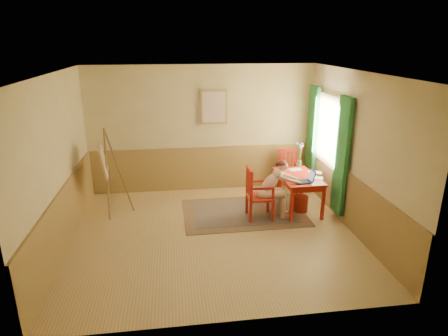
{
  "coord_description": "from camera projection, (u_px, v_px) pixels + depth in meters",
  "views": [
    {
      "loc": [
        -0.67,
        -6.1,
        3.3
      ],
      "look_at": [
        0.25,
        0.55,
        1.05
      ],
      "focal_mm": 30.95,
      "sensor_mm": 36.0,
      "label": 1
    }
  ],
  "objects": [
    {
      "name": "table",
      "position": [
        298.0,
        180.0,
        7.69
      ],
      "size": [
        0.76,
        1.22,
        0.72
      ],
      "color": "red",
      "rests_on": "room"
    },
    {
      "name": "chair_left",
      "position": [
        257.0,
        193.0,
        7.33
      ],
      "size": [
        0.48,
        0.46,
        1.03
      ],
      "color": "red",
      "rests_on": "room"
    },
    {
      "name": "room",
      "position": [
        214.0,
        159.0,
        6.42
      ],
      "size": [
        5.04,
        4.54,
        2.84
      ],
      "color": "tan",
      "rests_on": "ground"
    },
    {
      "name": "easel",
      "position": [
        105.0,
        164.0,
        7.36
      ],
      "size": [
        0.63,
        0.78,
        1.74
      ],
      "color": "olive",
      "rests_on": "room"
    },
    {
      "name": "chair_back",
      "position": [
        288.0,
        171.0,
        8.66
      ],
      "size": [
        0.49,
        0.51,
        0.96
      ],
      "color": "red",
      "rests_on": "room"
    },
    {
      "name": "rug",
      "position": [
        244.0,
        212.0,
        7.71
      ],
      "size": [
        2.41,
        1.62,
        0.02
      ],
      "color": "#8C7251",
      "rests_on": "room"
    },
    {
      "name": "figure",
      "position": [
        274.0,
        186.0,
        7.32
      ],
      "size": [
        0.86,
        0.37,
        1.17
      ],
      "color": "beige",
      "rests_on": "room"
    },
    {
      "name": "wall_portrait",
      "position": [
        214.0,
        107.0,
        8.37
      ],
      "size": [
        0.6,
        0.05,
        0.76
      ],
      "color": "#A38855",
      "rests_on": "room"
    },
    {
      "name": "papers",
      "position": [
        311.0,
        176.0,
        7.66
      ],
      "size": [
        0.64,
        1.09,
        0.0
      ],
      "color": "white",
      "rests_on": "table"
    },
    {
      "name": "laptop",
      "position": [
        306.0,
        180.0,
        7.31
      ],
      "size": [
        0.39,
        0.26,
        0.23
      ],
      "color": "#1E2338",
      "rests_on": "table"
    },
    {
      "name": "wainscot",
      "position": [
        209.0,
        191.0,
        7.46
      ],
      "size": [
        5.0,
        4.5,
        1.0
      ],
      "color": "#9E7C43",
      "rests_on": "room"
    },
    {
      "name": "wastebasket",
      "position": [
        300.0,
        204.0,
        7.74
      ],
      "size": [
        0.35,
        0.35,
        0.32
      ],
      "primitive_type": "cylinder",
      "rotation": [
        0.0,
        0.0,
        0.2
      ],
      "color": "#A62F21",
      "rests_on": "room"
    },
    {
      "name": "window",
      "position": [
        327.0,
        141.0,
        7.79
      ],
      "size": [
        0.12,
        2.01,
        2.2
      ],
      "color": "white",
      "rests_on": "room"
    },
    {
      "name": "vase",
      "position": [
        300.0,
        156.0,
        8.11
      ],
      "size": [
        0.17,
        0.26,
        0.53
      ],
      "color": "#3F724C",
      "rests_on": "table"
    }
  ]
}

